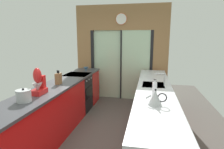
# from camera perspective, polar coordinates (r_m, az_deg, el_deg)

# --- Properties ---
(ground_plane) EXTENTS (5.04, 7.60, 0.02)m
(ground_plane) POSITION_cam_1_polar(r_m,az_deg,el_deg) (4.10, -1.16, -14.99)
(ground_plane) COLOR #4C4742
(back_wall_unit) EXTENTS (2.64, 0.12, 2.70)m
(back_wall_unit) POSITION_cam_1_polar(r_m,az_deg,el_deg) (5.46, 2.83, 8.28)
(back_wall_unit) COLOR olive
(back_wall_unit) RESTS_ON ground_plane
(left_counter_run) EXTENTS (0.62, 3.80, 0.92)m
(left_counter_run) POSITION_cam_1_polar(r_m,az_deg,el_deg) (3.80, -16.50, -9.84)
(left_counter_run) COLOR red
(left_counter_run) RESTS_ON ground_plane
(right_counter_run) EXTENTS (0.62, 3.80, 0.92)m
(right_counter_run) POSITION_cam_1_polar(r_m,az_deg,el_deg) (3.56, 12.48, -11.13)
(right_counter_run) COLOR red
(right_counter_run) RESTS_ON ground_plane
(sink_faucet) EXTENTS (0.19, 0.02, 0.23)m
(sink_faucet) POSITION_cam_1_polar(r_m,az_deg,el_deg) (3.63, 15.08, -0.73)
(sink_faucet) COLOR #B7BABC
(sink_faucet) RESTS_ON right_counter_run
(oven_range) EXTENTS (0.60, 0.60, 0.92)m
(oven_range) POSITION_cam_1_polar(r_m,az_deg,el_deg) (4.77, -10.27, -5.38)
(oven_range) COLOR black
(oven_range) RESTS_ON ground_plane
(mixing_bowl) EXTENTS (0.15, 0.15, 0.08)m
(mixing_bowl) POSITION_cam_1_polar(r_m,az_deg,el_deg) (5.20, -7.86, 1.82)
(mixing_bowl) COLOR teal
(mixing_bowl) RESTS_ON left_counter_run
(knife_block) EXTENTS (0.08, 0.14, 0.27)m
(knife_block) POSITION_cam_1_polar(r_m,az_deg,el_deg) (3.73, -15.93, -1.19)
(knife_block) COLOR brown
(knife_block) RESTS_ON left_counter_run
(stand_mixer) EXTENTS (0.17, 0.27, 0.42)m
(stand_mixer) POSITION_cam_1_polar(r_m,az_deg,el_deg) (3.16, -21.39, -2.72)
(stand_mixer) COLOR red
(stand_mixer) RESTS_ON left_counter_run
(stock_pot) EXTENTS (0.21, 0.21, 0.19)m
(stock_pot) POSITION_cam_1_polar(r_m,az_deg,el_deg) (2.88, -25.20, -5.86)
(stock_pot) COLOR #B7BABC
(stock_pot) RESTS_ON left_counter_run
(kettle) EXTENTS (0.28, 0.19, 0.22)m
(kettle) POSITION_cam_1_polar(r_m,az_deg,el_deg) (2.55, 12.99, -6.91)
(kettle) COLOR #B7BABC
(kettle) RESTS_ON right_counter_run
(soap_bottle) EXTENTS (0.07, 0.07, 0.27)m
(soap_bottle) POSITION_cam_1_polar(r_m,az_deg,el_deg) (2.91, 12.75, -4.30)
(soap_bottle) COLOR silver
(soap_bottle) RESTS_ON right_counter_run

